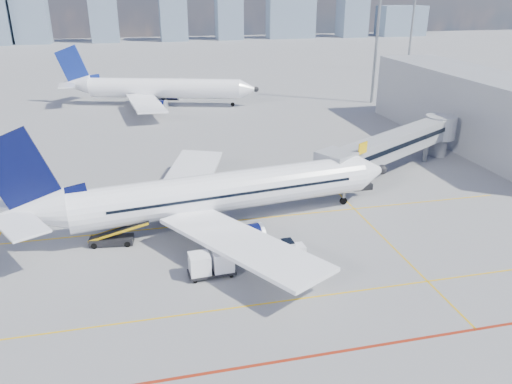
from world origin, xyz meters
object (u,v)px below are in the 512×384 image
cargo_dolly (211,263)px  ramp_worker (280,259)px  belt_loader (113,239)px  second_aircraft (156,88)px  main_aircraft (210,194)px  baggage_tug (290,249)px

cargo_dolly → ramp_worker: 5.59m
cargo_dolly → belt_loader: (-7.67, 7.10, -0.54)m
second_aircraft → ramp_worker: second_aircraft is taller
main_aircraft → second_aircraft: bearing=85.1°
main_aircraft → cargo_dolly: 9.23m
main_aircraft → belt_loader: bearing=-176.1°
main_aircraft → cargo_dolly: bearing=-105.4°
second_aircraft → cargo_dolly: second_aircraft is taller
ramp_worker → cargo_dolly: bearing=98.0°
cargo_dolly → ramp_worker: bearing=-3.4°
second_aircraft → ramp_worker: bearing=-67.0°
belt_loader → ramp_worker: size_ratio=3.41×
main_aircraft → ramp_worker: 10.21m
cargo_dolly → belt_loader: belt_loader is taller
main_aircraft → ramp_worker: main_aircraft is taller
second_aircraft → belt_loader: bearing=-79.6°
second_aircraft → belt_loader: size_ratio=6.94×
main_aircraft → baggage_tug: main_aircraft is taller
main_aircraft → ramp_worker: bearing=-71.5°
main_aircraft → cargo_dolly: size_ratio=10.07×
second_aircraft → baggage_tug: size_ratio=16.77×
belt_loader → ramp_worker: (13.25, -7.12, 0.23)m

